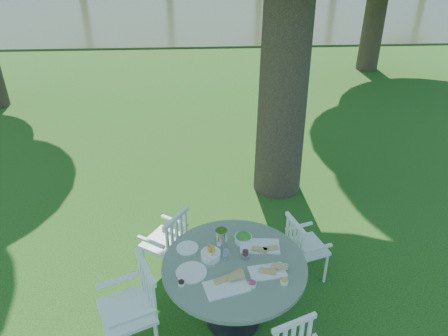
{
  "coord_description": "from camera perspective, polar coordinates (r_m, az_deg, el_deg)",
  "views": [
    {
      "loc": [
        -0.26,
        -4.53,
        3.62
      ],
      "look_at": [
        0.0,
        0.2,
        0.85
      ],
      "focal_mm": 35.0,
      "sensor_mm": 36.0,
      "label": 1
    }
  ],
  "objects": [
    {
      "name": "ground",
      "position": [
        5.8,
        0.11,
        -8.27
      ],
      "size": [
        140.0,
        140.0,
        0.0
      ],
      "primitive_type": "plane",
      "color": "#123A0C",
      "rests_on": "ground"
    },
    {
      "name": "table",
      "position": [
        4.33,
        1.35,
        -13.82
      ],
      "size": [
        1.38,
        1.38,
        0.75
      ],
      "color": "black",
      "rests_on": "ground"
    },
    {
      "name": "chair_ne",
      "position": [
        4.94,
        10.04,
        -9.82
      ],
      "size": [
        0.49,
        0.5,
        0.8
      ],
      "rotation": [
        0.0,
        0.0,
        -4.4
      ],
      "color": "white",
      "rests_on": "ground"
    },
    {
      "name": "chair_nw",
      "position": [
        4.92,
        -7.08,
        -9.28
      ],
      "size": [
        0.57,
        0.58,
        0.85
      ],
      "rotation": [
        0.0,
        0.0,
        -2.15
      ],
      "color": "white",
      "rests_on": "ground"
    },
    {
      "name": "chair_sw",
      "position": [
        4.21,
        -11.34,
        -16.85
      ],
      "size": [
        0.62,
        0.63,
        0.98
      ],
      "rotation": [
        0.0,
        0.0,
        -1.17
      ],
      "color": "white",
      "rests_on": "ground"
    },
    {
      "name": "tableware",
      "position": [
        4.26,
        0.54,
        -11.15
      ],
      "size": [
        1.03,
        0.87,
        0.24
      ],
      "color": "white",
      "rests_on": "table"
    }
  ]
}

